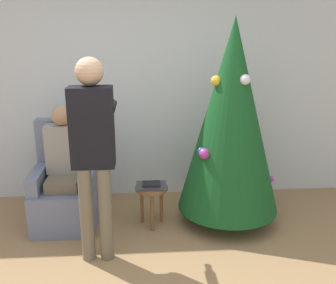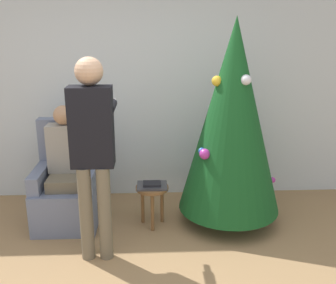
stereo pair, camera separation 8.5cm
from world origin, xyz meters
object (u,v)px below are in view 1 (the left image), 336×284
(christmas_tree, at_px, (231,117))
(person_seated, at_px, (64,162))
(person_standing, at_px, (93,144))
(side_stool, at_px, (152,194))
(armchair, at_px, (67,190))

(christmas_tree, xyz_separation_m, person_seated, (-1.71, 0.07, -0.46))
(person_standing, distance_m, side_stool, 1.03)
(armchair, height_order, person_standing, person_standing)
(christmas_tree, distance_m, person_seated, 1.77)
(person_seated, bearing_deg, christmas_tree, -2.36)
(armchair, distance_m, side_stool, 0.91)
(person_seated, height_order, side_stool, person_seated)
(christmas_tree, bearing_deg, side_stool, -176.95)
(christmas_tree, distance_m, person_standing, 1.43)
(person_seated, bearing_deg, armchair, 90.00)
(person_standing, relative_size, side_stool, 4.12)
(christmas_tree, distance_m, side_stool, 1.14)
(christmas_tree, relative_size, person_seated, 1.69)
(christmas_tree, height_order, person_seated, christmas_tree)
(christmas_tree, xyz_separation_m, person_standing, (-1.31, -0.57, -0.07))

